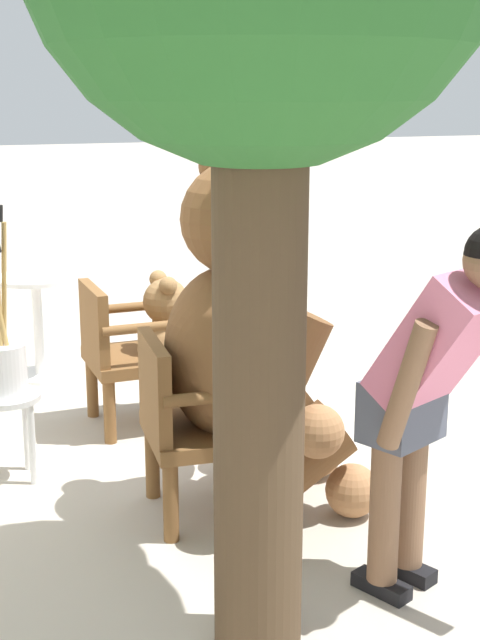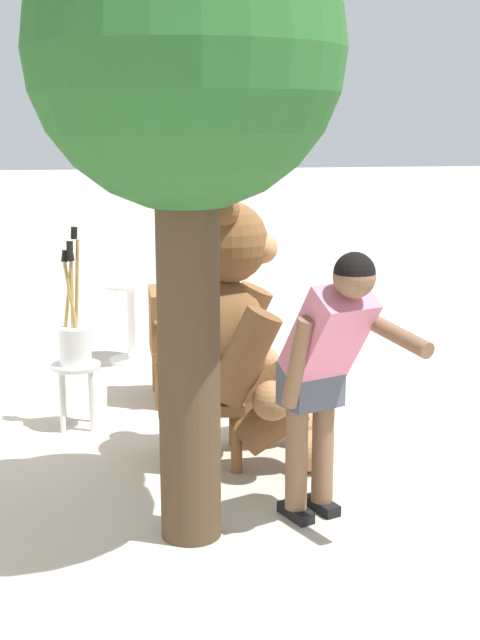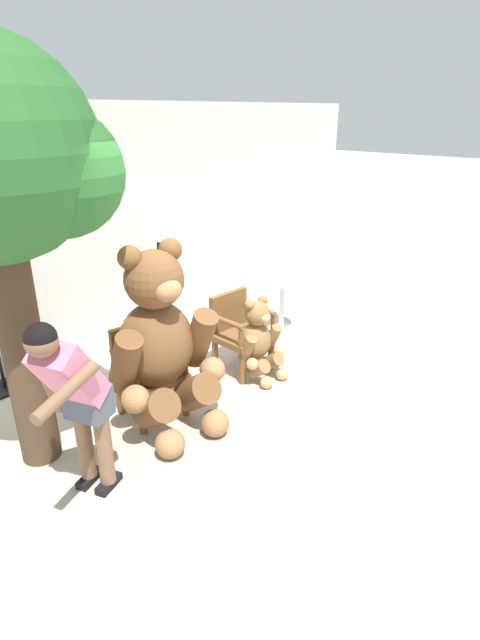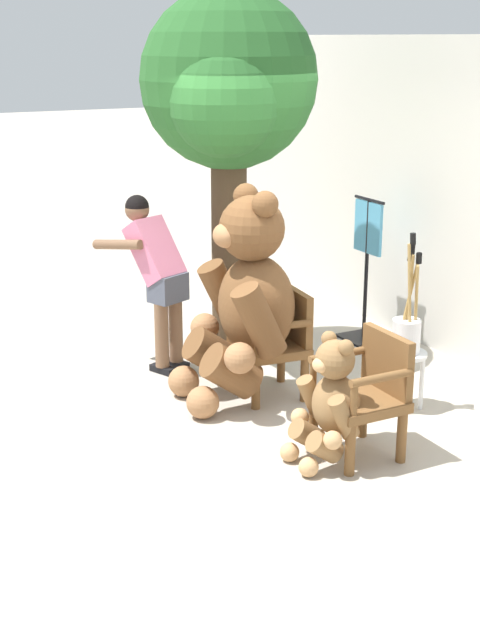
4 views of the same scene
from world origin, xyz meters
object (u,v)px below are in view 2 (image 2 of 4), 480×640
Objects in this scene: person_visitor at (326,362)px; round_side_table at (131,313)px; wooden_chair_left at (192,390)px; white_stool at (76,378)px; patio_tree at (192,70)px; teddy_bear_small at (215,342)px; brush_bucket at (74,337)px; teddy_bear_large at (235,331)px; wooden_chair_right at (177,341)px.

person_visitor reaches higher than round_side_table.
wooden_chair_left is 1.03m from white_stool.
person_visitor reaches higher than white_stool.
patio_tree is at bearing -158.26° from white_stool.
teddy_bear_small is at bearing -151.51° from round_side_table.
round_side_table is at bearing -14.50° from brush_bucket.
teddy_bear_large is 2.37× the size of round_side_table.
round_side_table is (2.35, 0.32, -0.01)m from wooden_chair_left.
brush_bucket is at bearing 21.73° from patio_tree.
patio_tree is at bearing 170.78° from teddy_bear_small.
white_stool is at bearing 116.95° from teddy_bear_small.
teddy_bear_small is 2.31m from person_visitor.
person_visitor is at bearing -149.32° from wooden_chair_left.
wooden_chair_left is 0.50× the size of teddy_bear_large.
teddy_bear_small is at bearing -13.26° from wooden_chair_left.
teddy_bear_large is 1.33m from white_stool.
teddy_bear_large is 1.83m from patio_tree.
person_visitor is (-1.02, -0.60, 0.44)m from wooden_chair_left.
white_stool is 0.49× the size of brush_bucket.
white_stool is at bearing 37.92° from person_visitor.
patio_tree reaches higher than white_stool.
teddy_bear_large reaches higher than teddy_bear_small.
teddy_bear_small is 1.97× the size of white_stool.
teddy_bear_large reaches higher than white_stool.
white_stool is (1.72, 1.34, -0.54)m from person_visitor.
teddy_bear_small is (1.25, -0.02, -0.39)m from teddy_bear_large.
wooden_chair_left is 1.27m from teddy_bear_small.
wooden_chair_left is 0.91× the size of brush_bucket.
teddy_bear_large is at bearing 179.18° from teddy_bear_small.
teddy_bear_small reaches higher than white_stool.
teddy_bear_large is 1.31m from teddy_bear_small.
person_visitor reaches higher than wooden_chair_left.
person_visitor is 0.47× the size of patio_tree.
patio_tree is (-1.69, -0.67, 1.99)m from white_stool.
white_stool is at bearing 46.29° from wooden_chair_left.
patio_tree reaches higher than round_side_table.
wooden_chair_left is 1.23m from wooden_chair_right.
white_stool is 0.64× the size of round_side_table.
wooden_chair_left and wooden_chair_right have the same top height.
round_side_table is at bearing -14.44° from white_stool.
person_visitor reaches higher than wooden_chair_right.
teddy_bear_large is at bearing 18.30° from person_visitor.
patio_tree is (-0.98, 0.07, 1.89)m from wooden_chair_left.
teddy_bear_large reaches higher than round_side_table.
patio_tree is (-2.21, 0.07, 1.89)m from wooden_chair_right.
teddy_bear_large is at bearing -125.66° from brush_bucket.
person_visitor is at bearing -164.71° from round_side_table.
person_visitor is 3.26× the size of white_stool.
person_visitor is 3.52m from round_side_table.
brush_bucket is (0.00, 0.00, 0.30)m from white_stool.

